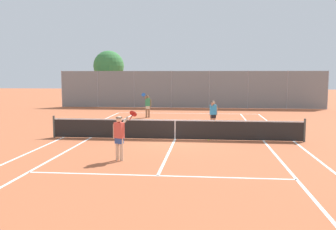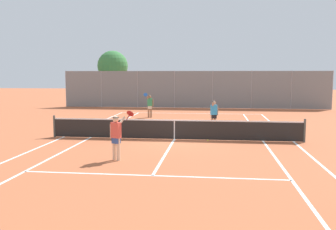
% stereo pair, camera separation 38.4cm
% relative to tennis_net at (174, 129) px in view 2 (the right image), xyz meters
% --- Properties ---
extents(ground_plane, '(120.00, 120.00, 0.00)m').
position_rel_tennis_net_xyz_m(ground_plane, '(0.00, 0.00, -0.51)').
color(ground_plane, '#B25B38').
extents(court_line_markings, '(11.10, 23.90, 0.01)m').
position_rel_tennis_net_xyz_m(court_line_markings, '(0.00, 0.00, -0.51)').
color(court_line_markings, white).
rests_on(court_line_markings, ground).
extents(tennis_net, '(12.00, 0.10, 1.07)m').
position_rel_tennis_net_xyz_m(tennis_net, '(0.00, 0.00, 0.00)').
color(tennis_net, '#474C47').
rests_on(tennis_net, ground).
extents(player_near_side, '(0.85, 0.68, 1.77)m').
position_rel_tennis_net_xyz_m(player_near_side, '(-1.62, -4.51, 0.42)').
color(player_near_side, beige).
rests_on(player_near_side, ground).
extents(player_far_left, '(0.61, 0.78, 1.77)m').
position_rel_tennis_net_xyz_m(player_far_left, '(-2.69, 8.79, 0.42)').
color(player_far_left, '#936B4C').
rests_on(player_far_left, ground).
extents(player_far_right, '(0.44, 0.57, 1.60)m').
position_rel_tennis_net_xyz_m(player_far_right, '(1.85, 3.57, 0.40)').
color(player_far_right, tan).
rests_on(player_far_right, ground).
extents(loose_tennis_ball_0, '(0.07, 0.07, 0.07)m').
position_rel_tennis_net_xyz_m(loose_tennis_ball_0, '(0.57, 2.37, -0.48)').
color(loose_tennis_ball_0, '#D1DB33').
rests_on(loose_tennis_ball_0, ground).
extents(loose_tennis_ball_1, '(0.07, 0.07, 0.07)m').
position_rel_tennis_net_xyz_m(loose_tennis_ball_1, '(1.58, -0.21, -0.48)').
color(loose_tennis_ball_1, '#D1DB33').
rests_on(loose_tennis_ball_1, ground).
extents(loose_tennis_ball_2, '(0.07, 0.07, 0.07)m').
position_rel_tennis_net_xyz_m(loose_tennis_ball_2, '(-3.06, 2.15, -0.48)').
color(loose_tennis_ball_2, '#D1DB33').
rests_on(loose_tennis_ball_2, ground).
extents(back_fence, '(24.20, 0.08, 3.39)m').
position_rel_tennis_net_xyz_m(back_fence, '(-0.00, 16.59, 1.18)').
color(back_fence, gray).
rests_on(back_fence, ground).
extents(tree_behind_left, '(3.05, 3.05, 5.43)m').
position_rel_tennis_net_xyz_m(tree_behind_left, '(-8.35, 19.73, 3.29)').
color(tree_behind_left, brown).
rests_on(tree_behind_left, ground).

